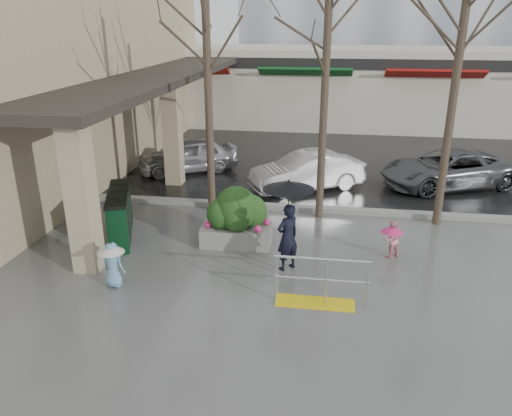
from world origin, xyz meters
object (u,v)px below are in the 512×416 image
(child_blue, at_px, (113,261))
(car_a, at_px, (188,155))
(car_c, at_px, (448,169))
(handrail, at_px, (319,287))
(planter, at_px, (237,217))
(tree_midwest, at_px, (328,26))
(news_boxes, at_px, (120,215))
(tree_west, at_px, (206,32))
(tree_mideast, at_px, (461,43))
(car_b, at_px, (307,171))
(child_pink, at_px, (391,236))
(woman, at_px, (288,216))

(child_blue, relative_size, car_a, 0.28)
(car_a, xyz_separation_m, car_c, (9.29, -0.42, 0.00))
(handrail, height_order, planter, planter)
(tree_midwest, xyz_separation_m, news_boxes, (-5.10, -2.28, -4.60))
(tree_midwest, distance_m, child_blue, 7.86)
(tree_west, relative_size, car_a, 1.84)
(tree_west, relative_size, child_blue, 6.59)
(handrail, relative_size, tree_west, 0.28)
(tree_mideast, relative_size, car_c, 1.43)
(tree_mideast, bearing_deg, car_b, 147.26)
(tree_mideast, height_order, car_c, tree_mideast)
(tree_midwest, relative_size, car_b, 1.83)
(tree_west, relative_size, tree_mideast, 1.05)
(tree_midwest, distance_m, car_a, 7.88)
(car_c, bearing_deg, car_b, -99.96)
(child_pink, bearing_deg, tree_west, -58.44)
(tree_midwest, height_order, woman, tree_midwest)
(tree_mideast, relative_size, child_blue, 6.30)
(handrail, relative_size, tree_midwest, 0.27)
(woman, xyz_separation_m, car_b, (0.09, 5.84, -0.67))
(tree_west, height_order, tree_midwest, tree_midwest)
(car_a, distance_m, car_c, 9.29)
(news_boxes, relative_size, car_b, 0.60)
(woman, xyz_separation_m, child_blue, (-3.59, -1.38, -0.69))
(planter, distance_m, car_a, 6.85)
(woman, relative_size, car_a, 0.58)
(tree_midwest, relative_size, planter, 3.85)
(car_b, bearing_deg, car_c, 72.55)
(planter, xyz_separation_m, car_c, (6.22, 5.70, -0.11))
(tree_west, xyz_separation_m, planter, (1.20, -2.22, -4.35))
(woman, distance_m, child_pink, 2.73)
(tree_midwest, distance_m, woman, 5.23)
(tree_west, relative_size, news_boxes, 2.95)
(handrail, bearing_deg, child_blue, 179.57)
(news_boxes, relative_size, car_c, 0.51)
(tree_west, xyz_separation_m, tree_mideast, (6.50, 0.00, -0.22))
(car_c, bearing_deg, tree_west, -86.98)
(car_a, bearing_deg, woman, 2.51)
(child_pink, height_order, car_a, car_a)
(woman, bearing_deg, child_blue, -22.41)
(child_blue, distance_m, car_c, 11.78)
(child_pink, relative_size, car_c, 0.20)
(handrail, relative_size, woman, 0.88)
(woman, distance_m, car_b, 5.88)
(planter, bearing_deg, car_b, 72.42)
(child_blue, bearing_deg, news_boxes, -57.65)
(woman, relative_size, child_blue, 2.09)
(planter, height_order, car_c, planter)
(handrail, distance_m, car_b, 7.29)
(tree_midwest, relative_size, tree_mideast, 1.08)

